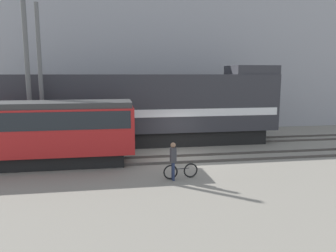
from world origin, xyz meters
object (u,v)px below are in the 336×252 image
Objects in this scene: bicycle at (181,171)px; utility_pole_center at (41,82)px; utility_pole_left at (28,72)px; streetcar at (43,130)px; freight_locomotive at (137,108)px; person at (173,157)px.

utility_pole_center reaches higher than bicycle.
utility_pole_center is (0.68, -0.00, -0.58)m from utility_pole_left.
streetcar is 3.29m from utility_pole_center.
bicycle is at bearing -79.21° from freight_locomotive.
bicycle is at bearing 25.96° from person.
utility_pole_left is at bearing 142.63° from person.
utility_pole_left is 1.13× the size of utility_pole_center.
freight_locomotive is 1.96× the size of utility_pole_left.
utility_pole_left is (-7.35, 5.61, 3.86)m from person.
freight_locomotive is 11.00× the size of person.
person is at bearing -154.04° from bicycle.
bicycle is at bearing -35.00° from utility_pole_left.
person reaches higher than bicycle.
freight_locomotive is at bearing 21.43° from utility_pole_center.
bicycle is 0.17× the size of utility_pole_left.
utility_pole_center is at bearing 100.23° from streetcar.
streetcar is 5.34× the size of person.
utility_pole_center is at bearing 139.91° from person.
bicycle is at bearing -37.51° from utility_pole_center.
freight_locomotive reaches higher than person.
utility_pole_left reaches higher than bicycle.
utility_pole_center is at bearing 142.49° from bicycle.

